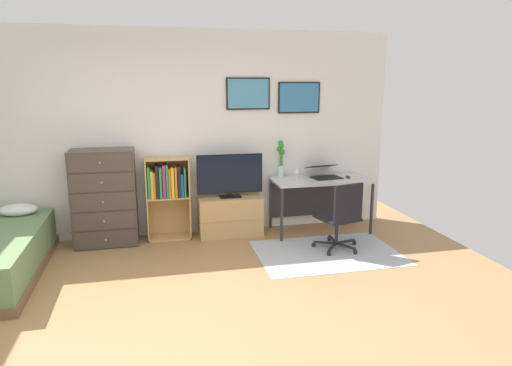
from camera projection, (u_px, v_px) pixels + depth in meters
name	position (u px, v px, depth m)	size (l,w,h in m)	color
ground_plane	(182.00, 320.00, 3.94)	(7.20, 7.20, 0.00)	#A87A4C
wall_back_with_posters	(168.00, 134.00, 5.96)	(6.12, 0.09, 2.70)	white
area_rug	(327.00, 253.00, 5.50)	(1.70, 1.20, 0.01)	#B2B7BC
dresser	(105.00, 198.00, 5.69)	(0.77, 0.46, 1.22)	#4C4238
bookshelf	(167.00, 189.00, 5.89)	(0.56, 0.30, 1.07)	tan
tv_stand	(230.00, 216.00, 6.12)	(0.85, 0.41, 0.53)	tan
television	(230.00, 176.00, 5.98)	(0.87, 0.16, 0.58)	black
desk	(318.00, 187.00, 6.27)	(1.32, 0.64, 0.74)	silver
office_chair	(342.00, 215.00, 5.48)	(0.58, 0.57, 0.86)	#232326
laptop	(324.00, 172.00, 6.27)	(0.45, 0.47, 0.17)	black
computer_mouse	(348.00, 177.00, 6.22)	(0.06, 0.10, 0.03)	#262628
bamboo_vase	(281.00, 159.00, 6.23)	(0.12, 0.10, 0.51)	silver
wine_glass	(297.00, 171.00, 6.02)	(0.07, 0.07, 0.18)	silver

